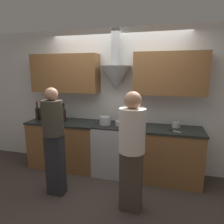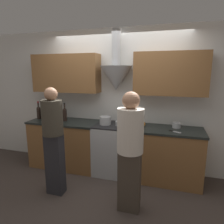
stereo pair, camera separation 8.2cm
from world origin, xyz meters
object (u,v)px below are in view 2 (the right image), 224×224
at_px(wine_bottle_0, 39,112).
at_px(stock_pot, 105,120).
at_px(saucepan, 177,125).
at_px(wine_bottle_5, 61,114).
at_px(wine_bottle_4, 56,114).
at_px(wine_bottle_3, 52,113).
at_px(person_foreground_right, 130,147).
at_px(orange_fruit, 143,124).
at_px(person_foreground_left, 53,137).
at_px(mixing_bowl, 122,123).
at_px(stove_range, 114,149).
at_px(wine_bottle_1, 43,112).
at_px(wine_bottle_6, 65,114).
at_px(wine_bottle_2, 48,113).

height_order(wine_bottle_0, stock_pot, wine_bottle_0).
xyz_separation_m(wine_bottle_0, saucepan, (2.62, 0.11, -0.10)).
bearing_deg(wine_bottle_5, wine_bottle_4, -168.18).
xyz_separation_m(wine_bottle_3, person_foreground_right, (1.74, -0.93, -0.15)).
xyz_separation_m(wine_bottle_3, orange_fruit, (1.76, 0.02, -0.08)).
height_order(wine_bottle_5, saucepan, wine_bottle_5).
distance_m(wine_bottle_0, wine_bottle_3, 0.30).
bearing_deg(saucepan, wine_bottle_4, -176.57).
bearing_deg(wine_bottle_3, orange_fruit, 0.59).
relative_size(stock_pot, saucepan, 1.46).
xyz_separation_m(wine_bottle_4, person_foreground_left, (0.49, -0.85, -0.14)).
bearing_deg(mixing_bowl, orange_fruit, 5.06).
bearing_deg(orange_fruit, person_foreground_right, -91.69).
bearing_deg(mixing_bowl, wine_bottle_0, 179.63).
relative_size(person_foreground_left, person_foreground_right, 1.01).
relative_size(stove_range, wine_bottle_1, 2.71).
height_order(wine_bottle_0, wine_bottle_5, wine_bottle_0).
bearing_deg(stock_pot, person_foreground_left, -121.46).
distance_m(wine_bottle_3, wine_bottle_5, 0.20).
bearing_deg(person_foreground_right, wine_bottle_4, 151.22).
relative_size(wine_bottle_3, wine_bottle_4, 1.00).
bearing_deg(saucepan, wine_bottle_6, -176.27).
distance_m(wine_bottle_2, wine_bottle_5, 0.29).
bearing_deg(orange_fruit, wine_bottle_0, -179.41).
bearing_deg(stove_range, mixing_bowl, -1.57).
relative_size(wine_bottle_2, saucepan, 2.34).
relative_size(wine_bottle_0, stock_pot, 1.71).
bearing_deg(person_foreground_right, wine_bottle_3, 151.84).
xyz_separation_m(wine_bottle_3, stock_pot, (1.10, -0.03, -0.06)).
bearing_deg(person_foreground_left, wine_bottle_2, 127.95).
distance_m(stove_range, wine_bottle_4, 1.30).
bearing_deg(wine_bottle_5, wine_bottle_0, 179.73).
xyz_separation_m(wine_bottle_3, person_foreground_left, (0.58, -0.88, -0.13)).
relative_size(wine_bottle_1, orange_fruit, 3.78).
relative_size(stove_range, wine_bottle_5, 2.72).
distance_m(wine_bottle_2, person_foreground_right, 2.06).
relative_size(wine_bottle_2, person_foreground_left, 0.20).
relative_size(wine_bottle_4, person_foreground_right, 0.21).
distance_m(wine_bottle_2, wine_bottle_4, 0.19).
height_order(wine_bottle_1, wine_bottle_4, wine_bottle_1).
height_order(stock_pot, orange_fruit, stock_pot).
height_order(wine_bottle_0, wine_bottle_2, wine_bottle_0).
xyz_separation_m(wine_bottle_5, stock_pot, (0.90, -0.02, -0.06)).
distance_m(wine_bottle_2, wine_bottle_6, 0.39).
bearing_deg(stove_range, saucepan, 6.19).
bearing_deg(wine_bottle_5, stove_range, -0.25).
xyz_separation_m(wine_bottle_1, person_foreground_right, (1.93, -0.91, -0.16)).
relative_size(wine_bottle_0, mixing_bowl, 1.58).
xyz_separation_m(wine_bottle_1, saucepan, (2.52, 0.13, -0.09)).
xyz_separation_m(wine_bottle_1, wine_bottle_4, (0.29, -0.00, -0.01)).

